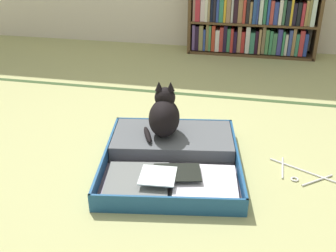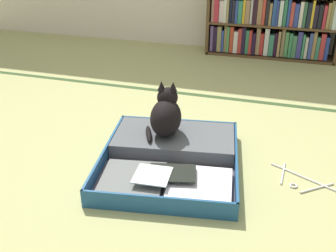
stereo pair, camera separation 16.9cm
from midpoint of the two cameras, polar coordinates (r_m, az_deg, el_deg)
The scene contains 6 objects.
ground_plane at distance 2.16m, azimuth 0.18°, elevation -5.78°, with size 10.00×10.00×0.00m, color tan.
tatami_border at distance 3.07m, azimuth 5.91°, elevation 4.42°, with size 4.80×0.05×0.00m.
bookshelf at distance 4.05m, azimuth 15.99°, elevation 15.61°, with size 1.24×0.27×0.92m.
open_suitcase at distance 2.19m, azimuth 2.68°, elevation -4.14°, with size 0.83×0.90×0.10m.
black_cat at distance 2.24m, azimuth 1.87°, elevation 1.55°, with size 0.24×0.29×0.30m.
clothes_hanger at distance 2.18m, azimuth 20.55°, elevation -7.31°, with size 0.34×0.26×0.01m.
Camera 2 is at (0.61, -1.72, 1.17)m, focal length 42.58 mm.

